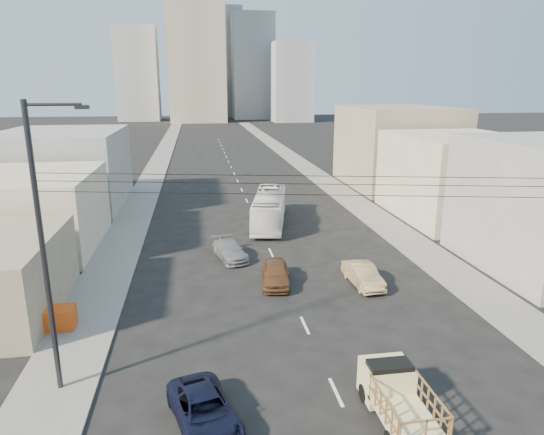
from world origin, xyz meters
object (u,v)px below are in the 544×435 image
object	(u,v)px
city_bus	(269,208)
sedan_brown	(276,273)
navy_pickup	(205,411)
streetlamp_left	(45,245)
sedan_tan	(363,275)
sedan_grey	(230,250)
crate_stack	(57,318)
flatbed_pickup	(397,394)

from	to	relation	value
city_bus	sedan_brown	distance (m)	14.37
navy_pickup	streetlamp_left	world-z (taller)	streetlamp_left
navy_pickup	sedan_tan	bearing A→B (deg)	34.51
navy_pickup	sedan_tan	xyz separation A→B (m)	(10.40, 12.05, 0.06)
sedan_tan	sedan_grey	size ratio (longest dim) A/B	0.95
navy_pickup	streetlamp_left	size ratio (longest dim) A/B	0.38
crate_stack	navy_pickup	bearing A→B (deg)	-49.31
sedan_tan	streetlamp_left	xyz separation A→B (m)	(-16.31, -8.81, 5.74)
flatbed_pickup	sedan_brown	distance (m)	14.01
flatbed_pickup	sedan_brown	world-z (taller)	flatbed_pickup
city_bus	streetlamp_left	bearing A→B (deg)	-105.43
sedan_tan	crate_stack	bearing A→B (deg)	-173.16
sedan_tan	navy_pickup	bearing A→B (deg)	-134.47
city_bus	crate_stack	size ratio (longest dim) A/B	6.20
navy_pickup	sedan_tan	distance (m)	15.92
navy_pickup	flatbed_pickup	bearing A→B (deg)	-20.44
sedan_tan	streetlamp_left	bearing A→B (deg)	-155.27
streetlamp_left	crate_stack	distance (m)	8.11
flatbed_pickup	city_bus	xyz separation A→B (m)	(-0.72, 28.03, 0.46)
sedan_brown	crate_stack	bearing A→B (deg)	-153.33
flatbed_pickup	crate_stack	distance (m)	17.58
navy_pickup	crate_stack	world-z (taller)	navy_pickup
flatbed_pickup	crate_stack	world-z (taller)	flatbed_pickup
crate_stack	streetlamp_left	bearing A→B (deg)	-73.71
sedan_brown	sedan_grey	bearing A→B (deg)	123.29
flatbed_pickup	sedan_brown	size ratio (longest dim) A/B	1.02
navy_pickup	city_bus	bearing A→B (deg)	61.76
sedan_brown	crate_stack	xyz separation A→B (m)	(-12.36, -4.32, -0.05)
city_bus	crate_stack	bearing A→B (deg)	-115.20
navy_pickup	city_bus	size ratio (longest dim) A/B	0.41
city_bus	streetlamp_left	xyz separation A→B (m)	(-12.49, -24.06, 4.88)
sedan_brown	streetlamp_left	bearing A→B (deg)	-130.22
city_bus	sedan_grey	distance (m)	9.94
navy_pickup	crate_stack	distance (m)	11.51
navy_pickup	streetlamp_left	distance (m)	8.89
navy_pickup	streetlamp_left	xyz separation A→B (m)	(-5.90, 3.24, 5.80)
streetlamp_left	flatbed_pickup	bearing A→B (deg)	-16.75
navy_pickup	crate_stack	xyz separation A→B (m)	(-7.51, 8.73, 0.06)
flatbed_pickup	crate_stack	bearing A→B (deg)	147.42
city_bus	sedan_tan	world-z (taller)	city_bus
sedan_grey	crate_stack	bearing A→B (deg)	-149.14
navy_pickup	sedan_brown	bearing A→B (deg)	54.94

